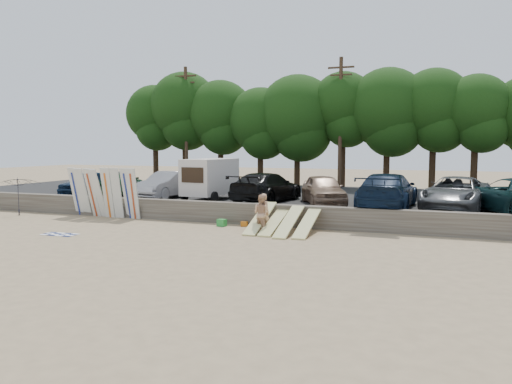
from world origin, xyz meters
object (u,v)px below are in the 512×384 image
(beachgoer_b, at_px, (262,214))
(beach_umbrella, at_px, (20,196))
(box_trailer, at_px, (210,177))
(car_2, at_px, (168,185))
(car_5, at_px, (387,191))
(car_1, at_px, (121,182))
(car_0, at_px, (87,183))
(car_4, at_px, (323,189))
(beachgoer_a, at_px, (263,212))
(car_3, at_px, (267,187))
(cooler, at_px, (222,223))
(car_6, at_px, (456,193))

(beachgoer_b, relative_size, beach_umbrella, 0.72)
(box_trailer, relative_size, car_2, 0.81)
(box_trailer, xyz_separation_m, car_5, (9.54, -0.48, -0.42))
(box_trailer, xyz_separation_m, beach_umbrella, (-8.84, -4.68, -0.94))
(car_1, xyz_separation_m, car_5, (15.55, -0.73, 0.06))
(car_1, bearing_deg, beachgoer_b, 135.26)
(car_0, relative_size, car_4, 0.94)
(beachgoer_a, xyz_separation_m, beach_umbrella, (-13.67, 0.10, 0.20))
(car_0, distance_m, car_4, 14.74)
(car_1, bearing_deg, car_3, 160.86)
(beachgoer_b, bearing_deg, car_0, -1.64)
(box_trailer, distance_m, car_5, 9.57)
(cooler, bearing_deg, car_3, 92.16)
(car_4, distance_m, beachgoer_a, 5.11)
(car_4, bearing_deg, cooler, -155.45)
(beachgoer_b, xyz_separation_m, beach_umbrella, (-13.71, 0.38, 0.21))
(box_trailer, height_order, beachgoer_b, box_trailer)
(beachgoer_a, bearing_deg, cooler, -59.90)
(car_1, height_order, car_5, car_5)
(beachgoer_b, distance_m, beach_umbrella, 13.72)
(car_3, bearing_deg, cooler, 89.41)
(beachgoer_a, distance_m, beachgoer_b, 0.28)
(cooler, bearing_deg, car_5, 38.37)
(car_0, relative_size, car_3, 0.78)
(car_1, xyz_separation_m, car_4, (12.33, -0.18, -0.02))
(car_1, relative_size, car_6, 0.83)
(car_3, distance_m, beach_umbrella, 13.03)
(car_0, distance_m, car_3, 11.65)
(car_2, height_order, car_4, car_4)
(car_2, bearing_deg, car_3, 5.61)
(car_1, height_order, car_6, car_1)
(car_3, height_order, beach_umbrella, car_3)
(car_4, bearing_deg, beach_umbrella, 173.39)
(car_6, bearing_deg, car_3, -168.51)
(car_5, xyz_separation_m, cooler, (-6.95, -3.67, -1.38))
(box_trailer, relative_size, car_1, 0.80)
(box_trailer, height_order, car_1, box_trailer)
(car_2, height_order, beachgoer_b, car_2)
(car_3, relative_size, cooler, 14.06)
(car_1, height_order, car_4, car_1)
(cooler, xyz_separation_m, beach_umbrella, (-11.44, -0.53, 0.86))
(car_1, relative_size, beachgoer_b, 2.82)
(car_5, bearing_deg, beach_umbrella, 15.37)
(car_4, relative_size, beachgoer_b, 2.74)
(car_1, distance_m, car_6, 18.57)
(car_6, bearing_deg, car_5, -155.74)
(box_trailer, bearing_deg, beachgoer_b, -41.15)
(car_4, height_order, car_6, car_6)
(car_4, xyz_separation_m, beachgoer_a, (-1.50, -4.85, -0.64))
(beachgoer_b, bearing_deg, beachgoer_a, -61.22)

